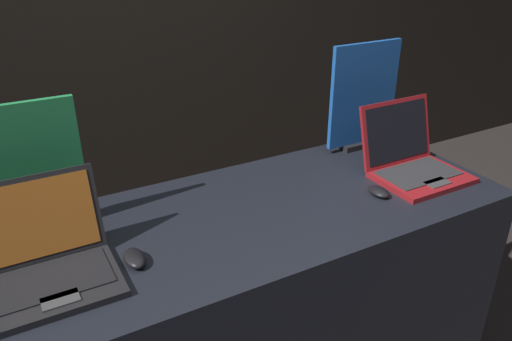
# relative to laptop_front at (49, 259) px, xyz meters

# --- Properties ---
(wall_back) EXTENTS (8.00, 0.05, 2.80)m
(wall_back) POSITION_rel_laptop_front_xyz_m (0.66, 1.67, 0.44)
(wall_back) COLOR black
(wall_back) RESTS_ON ground_plane
(display_counter) EXTENTS (1.77, 0.70, 0.90)m
(display_counter) POSITION_rel_laptop_front_xyz_m (0.66, 0.05, -0.51)
(display_counter) COLOR black
(display_counter) RESTS_ON ground_plane
(laptop_front) EXTENTS (0.33, 0.31, 0.26)m
(laptop_front) POSITION_rel_laptop_front_xyz_m (0.00, 0.00, 0.00)
(laptop_front) COLOR black
(laptop_front) RESTS_ON display_counter
(mouse_front) EXTENTS (0.06, 0.10, 0.03)m
(mouse_front) POSITION_rel_laptop_front_xyz_m (0.21, -0.04, -0.04)
(mouse_front) COLOR black
(mouse_front) RESTS_ON display_counter
(promo_stand_front) EXTENTS (0.33, 0.07, 0.42)m
(promo_stand_front) POSITION_rel_laptop_front_xyz_m (-0.00, 0.26, 0.14)
(promo_stand_front) COLOR black
(promo_stand_front) RESTS_ON display_counter
(laptop_back) EXTENTS (0.33, 0.32, 0.26)m
(laptop_back) POSITION_rel_laptop_front_xyz_m (1.31, 0.00, 0.00)
(laptop_back) COLOR maroon
(laptop_back) RESTS_ON display_counter
(mouse_back) EXTENTS (0.06, 0.09, 0.03)m
(mouse_back) POSITION_rel_laptop_front_xyz_m (1.09, -0.07, -0.05)
(mouse_back) COLOR black
(mouse_back) RESTS_ON display_counter
(promo_stand_back) EXTENTS (0.33, 0.07, 0.45)m
(promo_stand_back) POSITION_rel_laptop_front_xyz_m (1.31, 0.31, 0.15)
(promo_stand_back) COLOR black
(promo_stand_back) RESTS_ON display_counter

